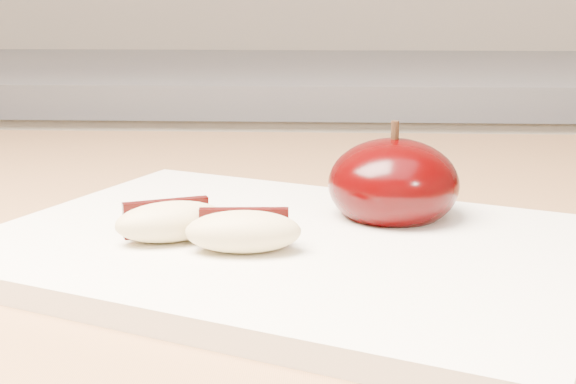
{
  "coord_description": "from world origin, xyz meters",
  "views": [
    {
      "loc": [
        0.06,
        -0.0,
        1.04
      ],
      "look_at": [
        0.04,
        0.41,
        0.94
      ],
      "focal_mm": 50.0,
      "sensor_mm": 36.0,
      "label": 1
    }
  ],
  "objects": [
    {
      "name": "apple_half",
      "position": [
        0.1,
        0.45,
        0.93
      ],
      "size": [
        0.09,
        0.09,
        0.06
      ],
      "rotation": [
        0.0,
        0.0,
        0.22
      ],
      "color": "black",
      "rests_on": "cutting_board"
    },
    {
      "name": "apple_wedge_b",
      "position": [
        0.02,
        0.38,
        0.92
      ],
      "size": [
        0.06,
        0.03,
        0.02
      ],
      "rotation": [
        0.0,
        0.0,
        0.07
      ],
      "color": "#D7C188",
      "rests_on": "cutting_board"
    },
    {
      "name": "apple_wedge_a",
      "position": [
        -0.02,
        0.4,
        0.92
      ],
      "size": [
        0.06,
        0.05,
        0.02
      ],
      "rotation": [
        0.0,
        0.0,
        0.4
      ],
      "color": "#D7C188",
      "rests_on": "cutting_board"
    },
    {
      "name": "cutting_board",
      "position": [
        0.04,
        0.41,
        0.91
      ],
      "size": [
        0.38,
        0.34,
        0.01
      ],
      "primitive_type": "cube",
      "rotation": [
        0.0,
        0.0,
        -0.4
      ],
      "color": "white",
      "rests_on": "island_counter"
    },
    {
      "name": "back_cabinet",
      "position": [
        0.0,
        1.2,
        0.47
      ],
      "size": [
        2.4,
        0.62,
        0.94
      ],
      "color": "silver",
      "rests_on": "ground"
    }
  ]
}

